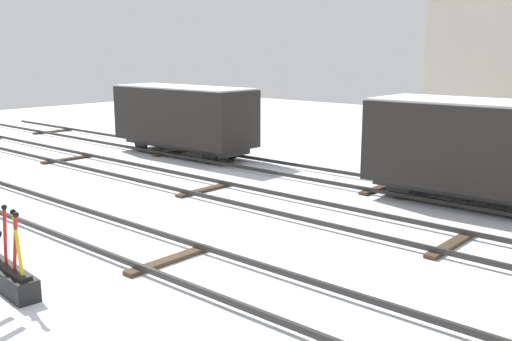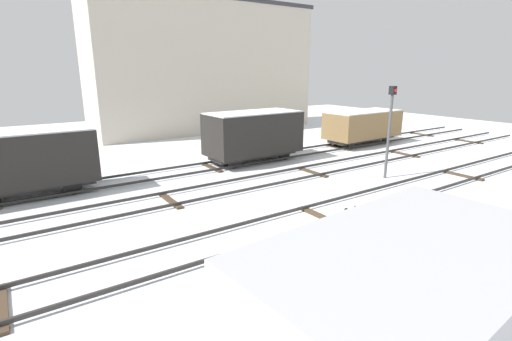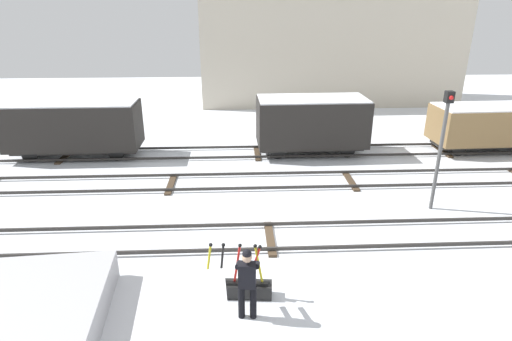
% 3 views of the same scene
% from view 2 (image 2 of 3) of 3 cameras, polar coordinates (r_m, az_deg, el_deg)
% --- Properties ---
extents(ground_plane, '(60.00, 60.00, 0.00)m').
position_cam_2_polar(ground_plane, '(12.63, 9.71, -7.00)').
color(ground_plane, silver).
extents(track_main_line, '(44.00, 1.94, 0.18)m').
position_cam_2_polar(track_main_line, '(12.59, 9.73, -6.54)').
color(track_main_line, '#2D2B28').
rests_on(track_main_line, ground_plane).
extents(track_siding_near, '(44.00, 1.94, 0.18)m').
position_cam_2_polar(track_siding_near, '(15.73, -0.95, -1.92)').
color(track_siding_near, '#2D2B28').
rests_on(track_siding_near, ground_plane).
extents(track_siding_far, '(44.00, 1.94, 0.18)m').
position_cam_2_polar(track_siding_far, '(18.60, -6.78, 0.66)').
color(track_siding_far, '#2D2B28').
rests_on(track_siding_far, ground_plane).
extents(switch_lever_frame, '(1.82, 0.51, 1.45)m').
position_cam_2_polar(switch_lever_frame, '(10.25, 15.39, -11.24)').
color(switch_lever_frame, black).
rests_on(switch_lever_frame, ground_plane).
extents(rail_worker, '(0.58, 0.69, 1.76)m').
position_cam_2_polar(rail_worker, '(9.75, 20.14, -8.24)').
color(rail_worker, black).
rests_on(rail_worker, ground_plane).
extents(delivery_truck, '(5.75, 2.79, 2.90)m').
position_cam_2_polar(delivery_truck, '(5.62, 25.50, -19.64)').
color(delivery_truck, silver).
rests_on(delivery_truck, ground_plane).
extents(signal_post, '(0.24, 0.32, 4.04)m').
position_cam_2_polar(signal_post, '(17.36, 19.69, 6.78)').
color(signal_post, '#4C4C4C').
rests_on(signal_post, ground_plane).
extents(apartment_building, '(17.71, 5.15, 9.84)m').
position_cam_2_polar(apartment_building, '(30.73, -7.81, 15.34)').
color(apartment_building, beige).
rests_on(apartment_building, ground_plane).
extents(freight_car_far_end, '(4.97, 2.39, 2.62)m').
position_cam_2_polar(freight_car_far_end, '(19.55, -0.40, 5.61)').
color(freight_car_far_end, '#2D2B28').
rests_on(freight_car_far_end, ground_plane).
extents(freight_car_near_switch, '(5.40, 2.35, 2.17)m').
position_cam_2_polar(freight_car_near_switch, '(25.26, 15.95, 6.67)').
color(freight_car_near_switch, '#2D2B28').
rests_on(freight_car_near_switch, ground_plane).
extents(freight_car_mid_siding, '(5.81, 2.00, 2.54)m').
position_cam_2_polar(freight_car_mid_siding, '(16.36, -33.35, 1.10)').
color(freight_car_mid_siding, '#2D2B28').
rests_on(freight_car_mid_siding, ground_plane).
extents(perched_bird_roof_left, '(0.16, 0.28, 0.13)m').
position_cam_2_polar(perched_bird_roof_left, '(35.41, 2.09, 23.49)').
color(perched_bird_roof_left, '#514C47').
rests_on(perched_bird_roof_left, apartment_building).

